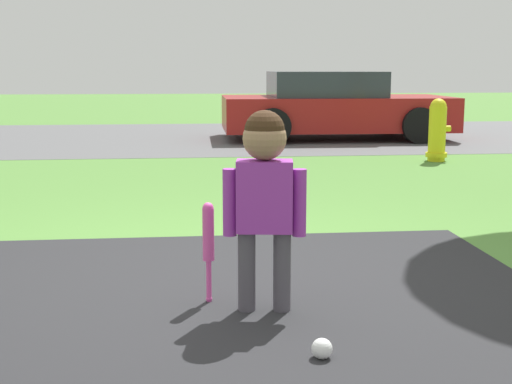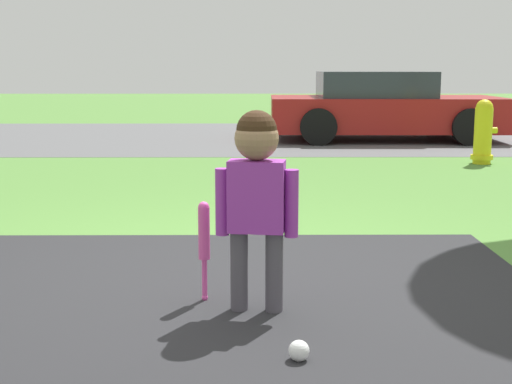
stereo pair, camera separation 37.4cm
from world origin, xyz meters
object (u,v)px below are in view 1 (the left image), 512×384
at_px(child, 265,183).
at_px(parked_car, 333,107).
at_px(sports_ball, 322,349).
at_px(fire_hydrant, 437,131).
at_px(baseball_bat, 208,238).

distance_m(child, parked_car, 9.01).
relative_size(sports_ball, fire_hydrant, 0.11).
bearing_deg(sports_ball, baseball_bat, 119.28).
bearing_deg(parked_car, fire_hydrant, -75.93).
xyz_separation_m(baseball_bat, sports_ball, (0.45, -0.79, -0.30)).
xyz_separation_m(fire_hydrant, parked_car, (-0.72, 3.14, 0.15)).
distance_m(child, fire_hydrant, 6.32).
relative_size(sports_ball, parked_car, 0.02).
bearing_deg(parked_car, sports_ball, -101.22).
bearing_deg(fire_hydrant, sports_ball, -113.98).
relative_size(baseball_bat, sports_ball, 5.93).
xyz_separation_m(baseball_bat, fire_hydrant, (3.21, 5.43, 0.06)).
height_order(sports_ball, fire_hydrant, fire_hydrant).
bearing_deg(baseball_bat, child, -31.36).
xyz_separation_m(child, fire_hydrant, (2.94, 5.59, -0.26)).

